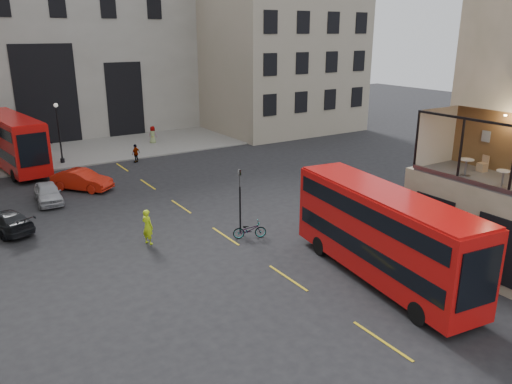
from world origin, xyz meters
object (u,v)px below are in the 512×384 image
cyclist (148,227)px  car_a (48,193)px  car_c (5,221)px  bus_near (383,231)px  pedestrian_c (136,153)px  bus_far (12,140)px  cafe_chair_d (482,167)px  pedestrian_b (48,142)px  pedestrian_d (153,135)px  traffic_light_near (240,193)px  car_b (82,180)px  bicycle (250,230)px  cafe_table_far (466,165)px  cafe_table_mid (503,176)px  street_lamp_b (60,137)px

cyclist → car_a: bearing=-5.7°
car_c → car_a: bearing=-146.7°
bus_near → pedestrian_c: bearing=94.1°
bus_far → cafe_chair_d: cafe_chair_d is taller
pedestrian_b → pedestrian_c: 10.58m
bus_far → pedestrian_d: bearing=13.0°
traffic_light_near → car_b: bearing=112.4°
bus_near → bicycle: 8.09m
traffic_light_near → pedestrian_c: bearing=88.0°
bus_near → car_a: bearing=118.3°
pedestrian_b → pedestrian_c: (5.64, -8.95, -0.03)m
traffic_light_near → car_a: bearing=125.0°
bus_far → pedestrian_b: 6.99m
bicycle → bus_far: bearing=44.3°
cafe_table_far → cafe_chair_d: cafe_table_far is taller
bicycle → cyclist: bearing=88.9°
car_c → cafe_table_far: (18.27, -16.83, 4.51)m
car_b → cafe_chair_d: (13.81, -22.60, 4.10)m
bicycle → cyclist: cyclist is taller
pedestrian_d → cafe_table_mid: cafe_table_mid is taller
traffic_light_near → pedestrian_b: 28.45m
bus_near → cyclist: size_ratio=5.57×
bus_far → car_a: 10.79m
pedestrian_b → street_lamp_b: bearing=-126.6°
bus_far → bicycle: 24.94m
bus_near → car_c: (-14.00, 15.91, -1.78)m
pedestrian_c → pedestrian_d: bearing=-152.1°
street_lamp_b → bus_near: (7.61, -30.35, 0.03)m
street_lamp_b → cyclist: 20.64m
car_c → cyclist: (6.34, -6.14, 0.35)m
pedestrian_d → car_a: bearing=95.8°
cyclist → pedestrian_d: bearing=-44.9°
street_lamp_b → cafe_table_mid: bearing=-70.6°
pedestrian_b → cafe_table_mid: 41.15m
cafe_table_far → bicycle: bearing=129.3°
bus_near → cafe_table_mid: (4.08, -2.91, 2.68)m
cyclist → cafe_table_mid: cafe_table_mid is taller
street_lamp_b → cyclist: street_lamp_b is taller
cafe_chair_d → pedestrian_c: bearing=105.1°
pedestrian_d → traffic_light_near: bearing=128.5°
car_a → bicycle: 15.09m
pedestrian_b → cafe_chair_d: size_ratio=2.14×
bus_far → bicycle: bus_far is taller
pedestrian_b → traffic_light_near: bearing=-116.4°
cyclist → cafe_table_far: 16.55m
street_lamp_b → cafe_table_far: size_ratio=6.47×
bus_near → cyclist: bearing=128.1°
pedestrian_c → street_lamp_b: bearing=-57.1°
cyclist → pedestrian_b: 26.55m
bus_far → car_b: size_ratio=2.57×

